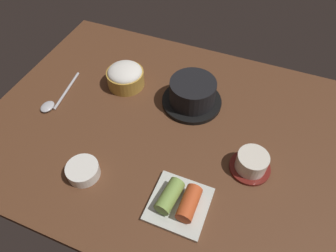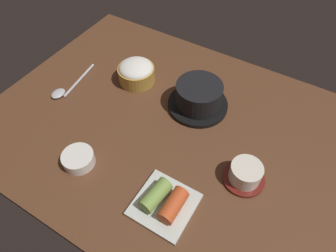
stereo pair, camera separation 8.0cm
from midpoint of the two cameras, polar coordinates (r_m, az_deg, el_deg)
dining_table at (r=85.08cm, az=-3.44°, el=-0.51°), size 100.00×76.00×2.00cm
stone_pot at (r=87.26cm, az=2.02°, el=6.04°), size 17.65×17.65×8.12cm
rice_bowl at (r=94.97cm, az=-10.55°, el=9.22°), size 11.46×11.46×7.00cm
tea_cup_with_saucer at (r=75.74cm, az=12.66°, el=-7.04°), size 10.26×10.26×5.38cm
kimchi_plate at (r=69.88cm, az=-1.24°, el=-14.38°), size 13.29×13.29×4.78cm
side_bowl_near at (r=77.84cm, az=-18.75°, el=-8.20°), size 8.06×8.06×3.19cm
spoon at (r=97.41cm, az=-23.06°, el=4.26°), size 4.45×18.69×1.35cm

